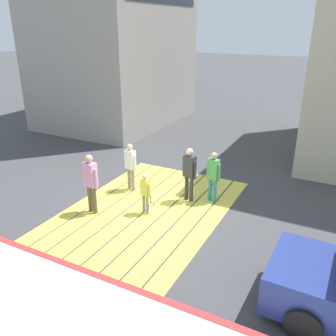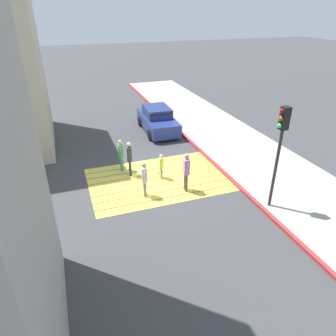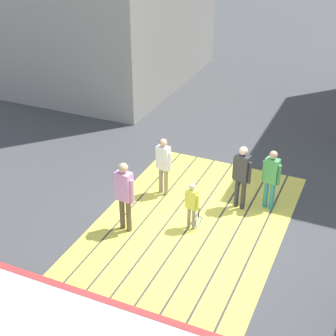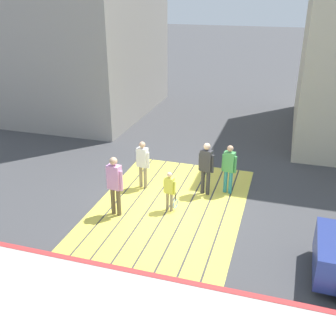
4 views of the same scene
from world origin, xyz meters
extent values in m
plane|color=#424244|center=(0.00, 0.00, 0.00)|extent=(120.00, 120.00, 0.00)
cube|color=#EAD64C|center=(0.00, -1.93, 0.01)|extent=(6.40, 0.50, 0.01)
cube|color=#EAD64C|center=(0.00, -1.38, 0.01)|extent=(6.40, 0.50, 0.01)
cube|color=#EAD64C|center=(0.00, -0.83, 0.01)|extent=(6.40, 0.50, 0.01)
cube|color=#EAD64C|center=(0.00, -0.28, 0.01)|extent=(6.40, 0.50, 0.01)
cube|color=#EAD64C|center=(0.00, 0.27, 0.01)|extent=(6.40, 0.50, 0.01)
cube|color=#EAD64C|center=(0.00, 0.82, 0.01)|extent=(6.40, 0.50, 0.01)
cube|color=#EAD64C|center=(0.00, 1.38, 0.01)|extent=(6.40, 0.50, 0.01)
cube|color=#EAD64C|center=(0.00, 1.93, 0.01)|extent=(6.40, 0.50, 0.01)
cube|color=#ADA8A0|center=(-5.60, 0.00, 0.06)|extent=(4.80, 40.00, 0.12)
cube|color=#BC3333|center=(-3.25, 0.00, 0.07)|extent=(0.16, 40.00, 0.13)
cube|color=navy|center=(-2.00, -6.18, 0.59)|extent=(1.92, 4.35, 0.80)
cube|color=navy|center=(-2.00, -6.33, 1.27)|extent=(1.59, 2.11, 0.60)
cube|color=#1E2833|center=(-1.98, -5.41, 1.21)|extent=(1.48, 0.37, 0.49)
cylinder|color=black|center=(-1.08, -4.87, 0.33)|extent=(0.24, 0.67, 0.66)
cylinder|color=black|center=(-2.84, -4.82, 0.33)|extent=(0.24, 0.67, 0.66)
cylinder|color=black|center=(-1.16, -7.54, 0.33)|extent=(0.24, 0.67, 0.66)
cylinder|color=black|center=(-2.92, -7.49, 0.33)|extent=(0.24, 0.67, 0.66)
cylinder|color=#2D2D2D|center=(-3.60, 3.71, 1.70)|extent=(0.12, 0.12, 3.40)
cube|color=black|center=(-3.60, 3.71, 3.82)|extent=(0.28, 0.28, 0.84)
sphere|color=maroon|center=(-3.44, 3.71, 4.10)|extent=(0.18, 0.18, 0.18)
sphere|color=#956310|center=(-3.44, 3.71, 3.83)|extent=(0.18, 0.18, 0.18)
sphere|color=#35FF59|center=(-3.44, 3.71, 3.56)|extent=(0.18, 0.18, 0.18)
cylinder|color=#333338|center=(1.13, -0.77, 0.41)|extent=(0.12, 0.12, 0.82)
cylinder|color=#333338|center=(1.09, -0.94, 0.41)|extent=(0.12, 0.12, 0.82)
cube|color=#333338|center=(1.11, -0.85, 1.16)|extent=(0.29, 0.40, 0.68)
sphere|color=beige|center=(1.11, -0.85, 1.63)|extent=(0.21, 0.21, 0.21)
cylinder|color=#333338|center=(1.15, -0.65, 1.10)|extent=(0.09, 0.09, 0.58)
cylinder|color=#333338|center=(1.07, -1.06, 1.10)|extent=(0.09, 0.09, 0.58)
cylinder|color=brown|center=(-0.87, 1.43, 0.43)|extent=(0.13, 0.13, 0.86)
cylinder|color=brown|center=(-0.90, 1.25, 0.43)|extent=(0.13, 0.13, 0.86)
cube|color=#D18CC6|center=(-0.89, 1.34, 1.21)|extent=(0.28, 0.40, 0.71)
sphere|color=tan|center=(-0.89, 1.34, 1.70)|extent=(0.22, 0.22, 0.22)
cylinder|color=#D18CC6|center=(-0.86, 1.55, 1.14)|extent=(0.09, 0.09, 0.61)
cylinder|color=#D18CC6|center=(-0.91, 1.12, 1.14)|extent=(0.09, 0.09, 0.61)
cylinder|color=teal|center=(1.41, -1.44, 0.39)|extent=(0.12, 0.12, 0.77)
cylinder|color=teal|center=(1.38, -1.61, 0.39)|extent=(0.12, 0.12, 0.77)
cube|color=#4CA559|center=(1.40, -1.53, 1.09)|extent=(0.26, 0.37, 0.64)
sphere|color=tan|center=(1.40, -1.53, 1.53)|extent=(0.20, 0.20, 0.20)
cylinder|color=#4CA559|center=(1.43, -1.33, 1.03)|extent=(0.08, 0.08, 0.55)
cylinder|color=#4CA559|center=(1.36, -1.72, 1.03)|extent=(0.08, 0.08, 0.55)
cylinder|color=gray|center=(0.96, 1.27, 0.38)|extent=(0.11, 0.11, 0.76)
cylinder|color=gray|center=(0.94, 1.10, 0.38)|extent=(0.11, 0.11, 0.76)
cube|color=white|center=(0.95, 1.18, 1.08)|extent=(0.25, 0.36, 0.64)
sphere|color=tan|center=(0.95, 1.18, 1.52)|extent=(0.20, 0.20, 0.20)
cylinder|color=white|center=(0.98, 1.38, 1.02)|extent=(0.08, 0.08, 0.54)
cylinder|color=white|center=(0.92, 0.99, 1.02)|extent=(0.08, 0.08, 0.54)
cylinder|color=gray|center=(-0.20, 0.00, 0.30)|extent=(0.09, 0.09, 0.59)
cylinder|color=gray|center=(-0.23, -0.13, 0.30)|extent=(0.09, 0.09, 0.59)
cube|color=#D8D84C|center=(-0.22, -0.07, 0.84)|extent=(0.20, 0.28, 0.49)
sphere|color=beige|center=(-0.22, -0.07, 1.18)|extent=(0.15, 0.15, 0.15)
cylinder|color=#D8D84C|center=(-0.19, 0.09, 0.79)|extent=(0.06, 0.06, 0.42)
cylinder|color=#D8D84C|center=(-0.24, -0.22, 0.79)|extent=(0.06, 0.06, 0.42)
cylinder|color=black|center=(-0.22, -0.25, 0.50)|extent=(0.03, 0.03, 0.28)
torus|color=blue|center=(-0.22, -0.25, 0.26)|extent=(0.28, 0.07, 0.28)
camera|label=1|loc=(-8.13, -4.90, 5.17)|focal=38.10mm
camera|label=2|loc=(3.81, 12.30, 7.37)|focal=33.27mm
camera|label=3|loc=(-9.48, -3.55, 7.25)|focal=54.22mm
camera|label=4|loc=(-10.01, -3.02, 6.08)|focal=42.63mm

